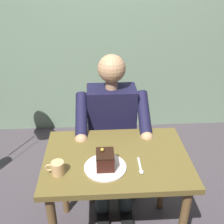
{
  "coord_description": "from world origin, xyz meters",
  "views": [
    {
      "loc": [
        0.1,
        1.28,
        1.71
      ],
      "look_at": [
        0.02,
        -0.1,
        0.96
      ],
      "focal_mm": 42.91,
      "sensor_mm": 36.0,
      "label": 1
    }
  ],
  "objects_px": {
    "coffee_cup": "(57,168)",
    "cake_slice": "(105,160)",
    "chair": "(111,133)",
    "seated_person": "(112,132)",
    "dining_table": "(116,171)",
    "dessert_spoon": "(140,168)"
  },
  "relations": [
    {
      "from": "coffee_cup",
      "to": "cake_slice",
      "type": "bearing_deg",
      "value": -173.41
    },
    {
      "from": "dining_table",
      "to": "seated_person",
      "type": "xyz_separation_m",
      "value": [
        0.0,
        -0.42,
        0.02
      ]
    },
    {
      "from": "dining_table",
      "to": "chair",
      "type": "xyz_separation_m",
      "value": [
        0.0,
        -0.6,
        -0.11
      ]
    },
    {
      "from": "cake_slice",
      "to": "dessert_spoon",
      "type": "bearing_deg",
      "value": 175.2
    },
    {
      "from": "chair",
      "to": "coffee_cup",
      "type": "xyz_separation_m",
      "value": [
        0.33,
        0.73,
        0.27
      ]
    },
    {
      "from": "chair",
      "to": "coffee_cup",
      "type": "relative_size",
      "value": 8.42
    },
    {
      "from": "dining_table",
      "to": "coffee_cup",
      "type": "bearing_deg",
      "value": 21.53
    },
    {
      "from": "chair",
      "to": "dessert_spoon",
      "type": "height_order",
      "value": "chair"
    },
    {
      "from": "seated_person",
      "to": "cake_slice",
      "type": "bearing_deg",
      "value": 82.17
    },
    {
      "from": "chair",
      "to": "cake_slice",
      "type": "xyz_separation_m",
      "value": [
        0.07,
        0.7,
        0.28
      ]
    },
    {
      "from": "cake_slice",
      "to": "coffee_cup",
      "type": "height_order",
      "value": "cake_slice"
    },
    {
      "from": "chair",
      "to": "coffee_cup",
      "type": "distance_m",
      "value": 0.84
    },
    {
      "from": "dining_table",
      "to": "cake_slice",
      "type": "relative_size",
      "value": 7.52
    },
    {
      "from": "dining_table",
      "to": "seated_person",
      "type": "distance_m",
      "value": 0.42
    },
    {
      "from": "dessert_spoon",
      "to": "dining_table",
      "type": "bearing_deg",
      "value": -43.01
    },
    {
      "from": "cake_slice",
      "to": "dessert_spoon",
      "type": "distance_m",
      "value": 0.21
    },
    {
      "from": "chair",
      "to": "seated_person",
      "type": "distance_m",
      "value": 0.22
    },
    {
      "from": "chair",
      "to": "dessert_spoon",
      "type": "xyz_separation_m",
      "value": [
        -0.13,
        0.72,
        0.23
      ]
    },
    {
      "from": "seated_person",
      "to": "coffee_cup",
      "type": "bearing_deg",
      "value": 58.97
    },
    {
      "from": "dessert_spoon",
      "to": "coffee_cup",
      "type": "bearing_deg",
      "value": 1.69
    },
    {
      "from": "dining_table",
      "to": "cake_slice",
      "type": "height_order",
      "value": "cake_slice"
    },
    {
      "from": "coffee_cup",
      "to": "dessert_spoon",
      "type": "bearing_deg",
      "value": -178.31
    }
  ]
}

